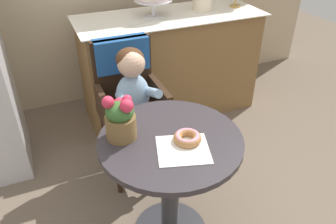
# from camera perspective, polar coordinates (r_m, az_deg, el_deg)

# --- Properties ---
(cafe_table) EXTENTS (0.72, 0.72, 0.72)m
(cafe_table) POSITION_cam_1_polar(r_m,az_deg,el_deg) (1.77, 0.39, -9.95)
(cafe_table) COLOR #332D33
(cafe_table) RESTS_ON ground
(wicker_chair) EXTENTS (0.42, 0.45, 0.95)m
(wicker_chair) POSITION_cam_1_polar(r_m,az_deg,el_deg) (2.24, -6.99, 4.19)
(wicker_chair) COLOR #332114
(wicker_chair) RESTS_ON ground
(seated_child) EXTENTS (0.27, 0.32, 0.73)m
(seated_child) POSITION_cam_1_polar(r_m,az_deg,el_deg) (2.09, -5.82, 3.21)
(seated_child) COLOR #8CADCC
(seated_child) RESTS_ON ground
(paper_napkin) EXTENTS (0.30, 0.29, 0.00)m
(paper_napkin) POSITION_cam_1_polar(r_m,az_deg,el_deg) (1.56, 2.62, -6.49)
(paper_napkin) COLOR white
(paper_napkin) RESTS_ON cafe_table
(donut_front) EXTENTS (0.14, 0.14, 0.04)m
(donut_front) POSITION_cam_1_polar(r_m,az_deg,el_deg) (1.60, 3.36, -4.39)
(donut_front) COLOR #AD7542
(donut_front) RESTS_ON cafe_table
(flower_vase) EXTENTS (0.15, 0.15, 0.24)m
(flower_vase) POSITION_cam_1_polar(r_m,az_deg,el_deg) (1.59, -8.26, -0.98)
(flower_vase) COLOR brown
(flower_vase) RESTS_ON cafe_table
(display_counter) EXTENTS (1.56, 0.62, 0.90)m
(display_counter) POSITION_cam_1_polar(r_m,az_deg,el_deg) (2.98, 0.31, 8.14)
(display_counter) COLOR olive
(display_counter) RESTS_ON ground
(round_layer_cake) EXTENTS (0.17, 0.17, 0.13)m
(round_layer_cake) POSITION_cam_1_polar(r_m,az_deg,el_deg) (2.95, 5.96, 18.09)
(round_layer_cake) COLOR beige
(round_layer_cake) RESTS_ON display_counter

